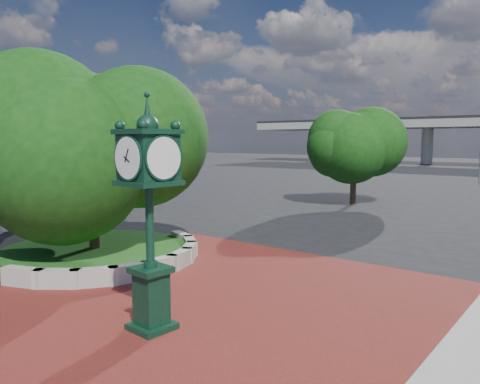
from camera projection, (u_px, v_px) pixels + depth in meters
The scene contains 8 objects.
ground at pixel (205, 288), 12.66m from camera, with size 200.00×200.00×0.00m, color black.
plaza at pixel (179, 297), 11.88m from camera, with size 12.00×12.00×0.04m, color maroon.
planter_wall at pixel (140, 262), 14.30m from camera, with size 2.96×6.77×0.54m.
grass_bed at pixel (95, 253), 15.71m from camera, with size 6.10×6.10×0.40m, color #1B4614.
tree_planter at pixel (92, 148), 15.32m from camera, with size 5.20×5.20×6.33m.
tree_northwest at pixel (84, 137), 24.10m from camera, with size 5.60×5.60×6.93m.
tree_street at pixel (354, 152), 28.82m from camera, with size 4.40×4.40×5.45m.
post_clock at pixel (149, 205), 9.53m from camera, with size 1.08×1.08×4.87m.
Camera 1 is at (8.34, -9.08, 3.99)m, focal length 35.00 mm.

